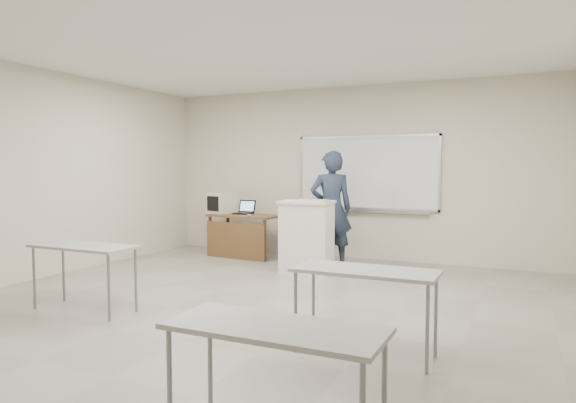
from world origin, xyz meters
The scene contains 10 objects.
floor centered at (0.00, 0.00, -0.01)m, with size 7.00×8.00×0.01m, color gray.
whiteboard centered at (0.30, 3.97, 1.48)m, with size 2.48×0.10×1.31m.
student_desks centered at (0.00, -1.35, 0.67)m, with size 4.40×2.20×0.73m.
instructor_desk centered at (-1.73, 3.19, 0.52)m, with size 1.29×0.65×0.75m.
podium centered at (-0.20, 2.50, 0.55)m, with size 0.77×0.56×1.09m.
crt_monitor centered at (-2.28, 3.43, 0.94)m, with size 0.41×0.46×0.39m.
laptop centered at (-1.83, 3.46, 0.81)m, with size 0.33×0.31×0.24m.
mouse centered at (-1.53, 3.10, 0.77)m, with size 0.09×0.06×0.04m, color #919299.
keyboard centered at (-0.05, 2.39, 1.10)m, with size 0.50×0.17×0.03m, color beige.
presenter centered at (-0.04, 3.12, 0.93)m, with size 0.68×0.44×1.85m, color black.
Camera 1 is at (2.81, -4.62, 1.57)m, focal length 32.00 mm.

